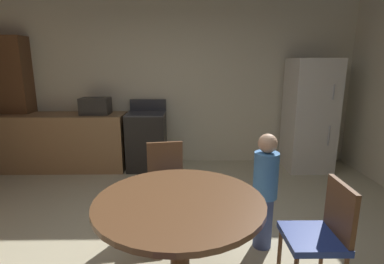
% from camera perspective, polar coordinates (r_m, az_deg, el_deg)
% --- Properties ---
extents(wall_back, '(6.17, 0.12, 2.70)m').
position_cam_1_polar(wall_back, '(5.04, -3.07, 9.34)').
color(wall_back, beige).
rests_on(wall_back, ground).
extents(kitchen_counter, '(1.96, 0.60, 0.90)m').
position_cam_1_polar(kitchen_counter, '(5.18, -23.47, -1.74)').
color(kitchen_counter, '#9E754C').
rests_on(kitchen_counter, ground).
extents(pantry_column, '(0.44, 0.36, 2.10)m').
position_cam_1_polar(pantry_column, '(5.57, -30.61, 4.80)').
color(pantry_column, brown).
rests_on(pantry_column, ground).
extents(oven_range, '(0.60, 0.60, 1.10)m').
position_cam_1_polar(oven_range, '(4.83, -8.71, -1.60)').
color(oven_range, black).
rests_on(oven_range, ground).
extents(refrigerator, '(0.68, 0.68, 1.76)m').
position_cam_1_polar(refrigerator, '(5.03, 21.76, 3.02)').
color(refrigerator, silver).
rests_on(refrigerator, ground).
extents(microwave, '(0.44, 0.32, 0.26)m').
position_cam_1_polar(microwave, '(4.89, -18.19, 4.81)').
color(microwave, '#2D2B28').
rests_on(microwave, kitchen_counter).
extents(dining_table, '(1.19, 1.19, 0.76)m').
position_cam_1_polar(dining_table, '(2.18, -2.43, -16.63)').
color(dining_table, brown).
rests_on(dining_table, ground).
extents(chair_east, '(0.40, 0.40, 0.87)m').
position_cam_1_polar(chair_east, '(2.43, 23.90, -17.22)').
color(chair_east, brown).
rests_on(chair_east, ground).
extents(chair_north, '(0.46, 0.46, 0.87)m').
position_cam_1_polar(chair_north, '(3.14, -5.00, -9.00)').
color(chair_north, brown).
rests_on(chair_north, ground).
extents(person_child, '(0.31, 0.31, 1.09)m').
position_cam_1_polar(person_child, '(2.78, 13.96, -10.63)').
color(person_child, '#3D4C84').
rests_on(person_child, ground).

